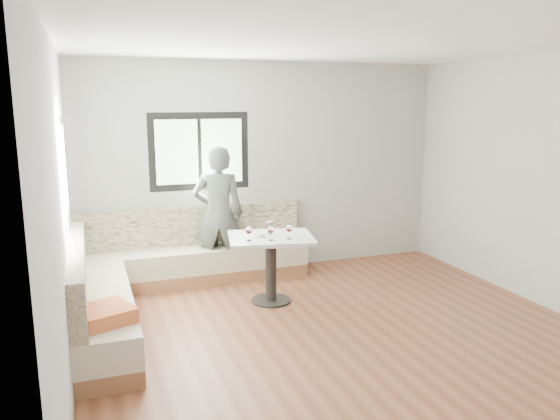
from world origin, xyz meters
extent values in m
cube|color=brown|center=(0.00, 0.00, 0.00)|extent=(5.00, 5.00, 0.01)
cube|color=white|center=(0.00, 0.00, 2.80)|extent=(5.00, 5.00, 0.01)
cube|color=#B7B7B2|center=(0.00, 2.50, 1.40)|extent=(5.00, 0.01, 2.80)
cube|color=#B7B7B2|center=(-2.50, 0.00, 1.40)|extent=(0.01, 5.00, 2.80)
cube|color=#B7B7B2|center=(2.50, 0.00, 1.40)|extent=(0.01, 5.00, 2.80)
cube|color=black|center=(-0.90, 2.49, 1.65)|extent=(1.30, 0.02, 1.00)
cube|color=black|center=(-2.49, 0.90, 1.65)|extent=(0.02, 1.30, 1.00)
cube|color=brown|center=(-1.05, 2.23, 0.08)|extent=(2.90, 0.55, 0.16)
cube|color=beige|center=(-1.05, 2.23, 0.30)|extent=(2.90, 0.55, 0.29)
cube|color=#F3E2C1|center=(-1.05, 2.43, 0.70)|extent=(2.90, 0.14, 0.50)
cube|color=brown|center=(-2.23, 0.82, 0.08)|extent=(0.55, 2.25, 0.16)
cube|color=beige|center=(-2.23, 0.82, 0.30)|extent=(0.55, 2.25, 0.29)
cube|color=#F3E2C1|center=(-2.43, 0.82, 0.70)|extent=(0.14, 2.25, 0.50)
cube|color=#D6613D|center=(-2.23, 0.14, 0.51)|extent=(0.55, 0.55, 0.13)
cylinder|color=black|center=(-0.36, 1.23, 0.01)|extent=(0.46, 0.46, 0.02)
cylinder|color=black|center=(-0.36, 1.23, 0.37)|extent=(0.13, 0.13, 0.74)
cube|color=silver|center=(-0.36, 1.23, 0.76)|extent=(1.08, 0.91, 0.04)
imported|color=#4B514A|center=(-0.74, 2.19, 0.88)|extent=(0.72, 0.56, 1.75)
cylinder|color=white|center=(-0.49, 1.25, 0.80)|extent=(0.11, 0.11, 0.04)
sphere|color=black|center=(-0.47, 1.26, 0.81)|extent=(0.02, 0.02, 0.02)
sphere|color=black|center=(-0.50, 1.26, 0.81)|extent=(0.02, 0.02, 0.02)
sphere|color=black|center=(-0.49, 1.24, 0.81)|extent=(0.02, 0.02, 0.02)
cylinder|color=white|center=(-0.66, 1.12, 0.78)|extent=(0.06, 0.06, 0.01)
cylinder|color=white|center=(-0.66, 1.12, 0.82)|extent=(0.01, 0.01, 0.07)
ellipsoid|color=white|center=(-0.66, 1.12, 0.90)|extent=(0.08, 0.08, 0.09)
cylinder|color=#450309|center=(-0.66, 1.12, 0.88)|extent=(0.05, 0.05, 0.02)
cylinder|color=white|center=(-0.42, 1.06, 0.78)|extent=(0.06, 0.06, 0.01)
cylinder|color=white|center=(-0.42, 1.06, 0.82)|extent=(0.01, 0.01, 0.07)
ellipsoid|color=white|center=(-0.42, 1.06, 0.90)|extent=(0.08, 0.08, 0.09)
cylinder|color=#450309|center=(-0.42, 1.06, 0.88)|extent=(0.05, 0.05, 0.02)
cylinder|color=white|center=(-0.21, 1.05, 0.78)|extent=(0.06, 0.06, 0.01)
cylinder|color=white|center=(-0.21, 1.05, 0.82)|extent=(0.01, 0.01, 0.07)
ellipsoid|color=white|center=(-0.21, 1.05, 0.90)|extent=(0.08, 0.08, 0.09)
cylinder|color=#450309|center=(-0.21, 1.05, 0.88)|extent=(0.05, 0.05, 0.02)
cylinder|color=white|center=(-0.34, 1.33, 0.78)|extent=(0.06, 0.06, 0.01)
cylinder|color=white|center=(-0.34, 1.33, 0.82)|extent=(0.01, 0.01, 0.07)
ellipsoid|color=white|center=(-0.34, 1.33, 0.90)|extent=(0.08, 0.08, 0.09)
cylinder|color=#450309|center=(-0.34, 1.33, 0.88)|extent=(0.05, 0.05, 0.02)
camera|label=1|loc=(-2.29, -4.47, 2.30)|focal=35.00mm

